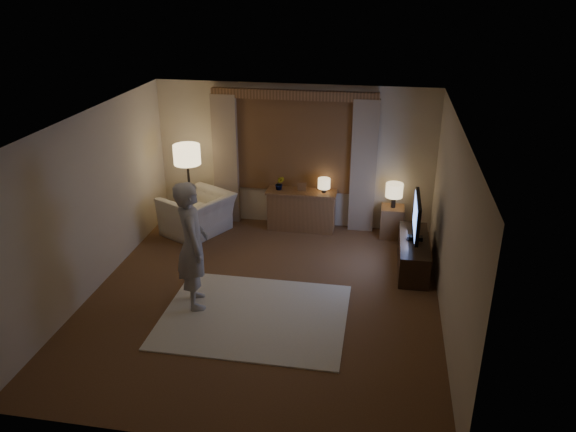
% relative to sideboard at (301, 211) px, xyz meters
% --- Properties ---
extents(room, '(5.04, 5.54, 2.64)m').
position_rel_sideboard_xyz_m(room, '(-0.18, -2.00, 0.98)').
color(room, brown).
rests_on(room, ground).
extents(rug, '(2.50, 2.00, 0.02)m').
position_rel_sideboard_xyz_m(rug, '(-0.20, -2.97, -0.34)').
color(rug, beige).
rests_on(rug, floor).
extents(sideboard, '(1.20, 0.40, 0.70)m').
position_rel_sideboard_xyz_m(sideboard, '(0.00, 0.00, 0.00)').
color(sideboard, brown).
rests_on(sideboard, floor).
extents(picture_frame, '(0.16, 0.02, 0.20)m').
position_rel_sideboard_xyz_m(picture_frame, '(0.00, 0.00, 0.45)').
color(picture_frame, brown).
rests_on(picture_frame, sideboard).
extents(plant, '(0.17, 0.13, 0.30)m').
position_rel_sideboard_xyz_m(plant, '(-0.40, 0.00, 0.50)').
color(plant, '#999999').
rests_on(plant, sideboard).
extents(table_lamp_sideboard, '(0.22, 0.22, 0.30)m').
position_rel_sideboard_xyz_m(table_lamp_sideboard, '(0.40, 0.00, 0.55)').
color(table_lamp_sideboard, black).
rests_on(table_lamp_sideboard, sideboard).
extents(floor_lamp, '(0.47, 0.47, 1.61)m').
position_rel_sideboard_xyz_m(floor_lamp, '(-1.96, -0.41, 1.00)').
color(floor_lamp, black).
rests_on(floor_lamp, floor).
extents(armchair, '(1.38, 1.44, 0.72)m').
position_rel_sideboard_xyz_m(armchair, '(-1.81, -0.50, 0.01)').
color(armchair, beige).
rests_on(armchair, floor).
extents(side_table, '(0.40, 0.40, 0.56)m').
position_rel_sideboard_xyz_m(side_table, '(1.63, -0.05, -0.07)').
color(side_table, brown).
rests_on(side_table, floor).
extents(table_lamp_side, '(0.30, 0.30, 0.44)m').
position_rel_sideboard_xyz_m(table_lamp_side, '(1.63, -0.05, 0.52)').
color(table_lamp_side, black).
rests_on(table_lamp_side, side_table).
extents(tv_stand, '(0.45, 1.40, 0.50)m').
position_rel_sideboard_xyz_m(tv_stand, '(1.97, -1.19, -0.10)').
color(tv_stand, black).
rests_on(tv_stand, floor).
extents(tv, '(0.24, 0.98, 0.71)m').
position_rel_sideboard_xyz_m(tv, '(1.97, -1.19, 0.54)').
color(tv, black).
rests_on(tv, tv_stand).
extents(person, '(0.67, 0.79, 1.83)m').
position_rel_sideboard_xyz_m(person, '(-1.08, -2.80, 0.58)').
color(person, '#B5AFA7').
rests_on(person, rug).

